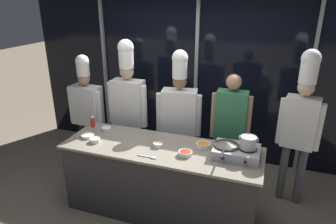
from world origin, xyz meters
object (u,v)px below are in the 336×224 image
object	(u,v)px
prep_bowl_carrots	(203,145)
chef_line	(179,112)
stock_pot	(248,142)
chef_head	(87,106)
portable_stove	(236,152)
prep_bowl_chicken	(95,140)
frying_pan	(226,144)
chef_sous	(128,101)
person_guest	(230,123)
prep_bowl_shrimp	(158,145)
prep_bowl_chili_flakes	(185,153)
chef_pastry	(301,118)
prep_bowl_noodles	(87,136)
squeeze_bottle_chili	(93,121)
prep_bowl_rice	(106,129)
serving_spoon_slotted	(151,157)

from	to	relation	value
prep_bowl_carrots	chef_line	size ratio (longest dim) A/B	0.09
stock_pot	chef_head	distance (m)	2.49
portable_stove	prep_bowl_chicken	size ratio (longest dim) A/B	3.80
frying_pan	chef_head	world-z (taller)	chef_head
frying_pan	stock_pot	distance (m)	0.24
chef_sous	prep_bowl_carrots	bearing A→B (deg)	156.01
prep_bowl_chicken	person_guest	world-z (taller)	person_guest
chef_line	prep_bowl_shrimp	bearing A→B (deg)	77.84
prep_bowl_chili_flakes	chef_pastry	world-z (taller)	chef_pastry
frying_pan	prep_bowl_chicken	size ratio (longest dim) A/B	3.85
prep_bowl_noodles	prep_bowl_chicken	distance (m)	0.18
squeeze_bottle_chili	prep_bowl_carrots	bearing A→B (deg)	-3.32
chef_head	prep_bowl_noodles	bearing A→B (deg)	128.25
prep_bowl_chili_flakes	person_guest	distance (m)	0.88
stock_pot	squeeze_bottle_chili	world-z (taller)	stock_pot
portable_stove	chef_line	xyz separation A→B (m)	(-0.86, 0.64, 0.12)
prep_bowl_noodles	prep_bowl_chili_flakes	size ratio (longest dim) A/B	1.05
chef_sous	prep_bowl_chili_flakes	bearing A→B (deg)	143.29
prep_bowl_chicken	chef_pastry	distance (m)	2.51
prep_bowl_carrots	prep_bowl_chili_flakes	bearing A→B (deg)	-119.03
prep_bowl_noodles	chef_pastry	xyz separation A→B (m)	(2.49, 0.82, 0.27)
prep_bowl_carrots	prep_bowl_rice	world-z (taller)	prep_bowl_carrots
squeeze_bottle_chili	chef_pastry	world-z (taller)	chef_pastry
person_guest	stock_pot	bearing A→B (deg)	112.90
stock_pot	serving_spoon_slotted	world-z (taller)	stock_pot
stock_pot	chef_line	world-z (taller)	chef_line
prep_bowl_rice	prep_bowl_chili_flakes	bearing A→B (deg)	-14.11
stock_pot	squeeze_bottle_chili	xyz separation A→B (m)	(-2.06, 0.18, -0.11)
prep_bowl_carrots	prep_bowl_rice	bearing A→B (deg)	178.39
stock_pot	prep_bowl_chicken	xyz separation A→B (m)	(-1.78, -0.22, -0.16)
stock_pot	prep_bowl_chicken	distance (m)	1.80
frying_pan	serving_spoon_slotted	bearing A→B (deg)	-156.05
chef_sous	stock_pot	bearing A→B (deg)	159.76
prep_bowl_carrots	squeeze_bottle_chili	bearing A→B (deg)	176.68
prep_bowl_chicken	stock_pot	bearing A→B (deg)	7.05
prep_bowl_chili_flakes	chef_sous	xyz separation A→B (m)	(-1.08, 0.78, 0.23)
prep_bowl_chili_flakes	prep_bowl_rice	size ratio (longest dim) A/B	1.21
squeeze_bottle_chili	chef_pastry	size ratio (longest dim) A/B	0.08
prep_bowl_chicken	prep_bowl_rice	bearing A→B (deg)	97.02
squeeze_bottle_chili	prep_bowl_shrimp	world-z (taller)	squeeze_bottle_chili
portable_stove	serving_spoon_slotted	distance (m)	0.95
frying_pan	prep_bowl_chili_flakes	size ratio (longest dim) A/B	3.21
prep_bowl_chicken	chef_head	world-z (taller)	chef_head
chef_pastry	prep_bowl_noodles	bearing A→B (deg)	27.52
frying_pan	person_guest	world-z (taller)	person_guest
prep_bowl_rice	prep_bowl_shrimp	size ratio (longest dim) A/B	1.15
frying_pan	prep_bowl_carrots	xyz separation A→B (m)	(-0.28, 0.09, -0.11)
squeeze_bottle_chili	prep_bowl_noodles	size ratio (longest dim) A/B	1.02
frying_pan	stock_pot	xyz separation A→B (m)	(0.23, 0.01, 0.05)
portable_stove	prep_bowl_noodles	xyz separation A→B (m)	(-1.82, -0.13, -0.04)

